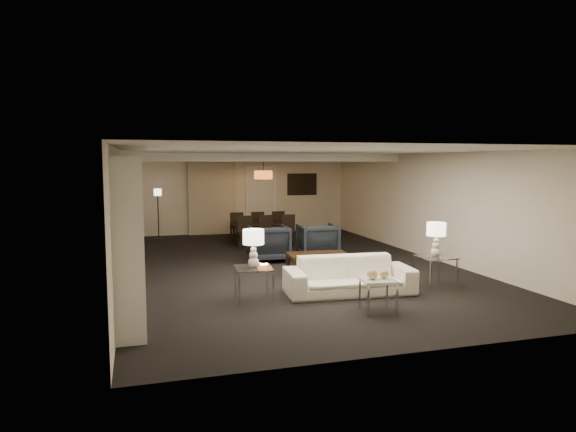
% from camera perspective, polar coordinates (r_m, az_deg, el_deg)
% --- Properties ---
extents(floor, '(11.00, 11.00, 0.00)m').
position_cam_1_polar(floor, '(11.48, -0.00, -5.47)').
color(floor, black).
rests_on(floor, ground).
extents(ceiling, '(7.00, 11.00, 0.02)m').
position_cam_1_polar(ceiling, '(11.25, -0.00, 7.11)').
color(ceiling, silver).
rests_on(ceiling, ground).
extents(wall_back, '(7.00, 0.02, 2.50)m').
position_cam_1_polar(wall_back, '(16.63, -5.40, 2.41)').
color(wall_back, beige).
rests_on(wall_back, ground).
extents(wall_front, '(7.00, 0.02, 2.50)m').
position_cam_1_polar(wall_front, '(6.26, 14.48, -3.68)').
color(wall_front, beige).
rests_on(wall_front, ground).
extents(wall_left, '(0.02, 11.00, 2.50)m').
position_cam_1_polar(wall_left, '(10.84, -18.04, 0.24)').
color(wall_left, beige).
rests_on(wall_left, ground).
extents(wall_right, '(0.02, 11.00, 2.50)m').
position_cam_1_polar(wall_right, '(12.73, 15.28, 1.14)').
color(wall_right, beige).
rests_on(wall_right, ground).
extents(ceiling_soffit, '(7.00, 4.00, 0.20)m').
position_cam_1_polar(ceiling_soffit, '(14.64, -3.92, 6.45)').
color(ceiling_soffit, silver).
rests_on(ceiling_soffit, ceiling).
extents(curtains, '(1.50, 0.12, 2.40)m').
position_cam_1_polar(curtains, '(16.40, -8.43, 2.15)').
color(curtains, beige).
rests_on(curtains, wall_back).
extents(door, '(0.90, 0.05, 2.10)m').
position_cam_1_polar(door, '(16.76, -3.02, 1.78)').
color(door, silver).
rests_on(door, wall_back).
extents(painting, '(0.95, 0.04, 0.65)m').
position_cam_1_polar(painting, '(17.10, 1.55, 3.54)').
color(painting, '#142D38').
rests_on(painting, wall_back).
extents(media_unit, '(0.38, 3.40, 2.35)m').
position_cam_1_polar(media_unit, '(8.26, -17.16, -1.97)').
color(media_unit, white).
rests_on(media_unit, wall_left).
extents(pendant_light, '(0.52, 0.52, 0.24)m').
position_cam_1_polar(pendant_light, '(14.71, -2.76, 4.58)').
color(pendant_light, '#D8591E').
rests_on(pendant_light, ceiling_soffit).
extents(sofa, '(2.27, 1.04, 0.65)m').
position_cam_1_polar(sofa, '(9.03, 6.82, -6.58)').
color(sofa, beige).
rests_on(sofa, floor).
extents(coffee_table, '(1.26, 0.79, 0.43)m').
position_cam_1_polar(coffee_table, '(10.50, 3.35, -5.35)').
color(coffee_table, black).
rests_on(coffee_table, floor).
extents(armchair_left, '(0.91, 0.93, 0.82)m').
position_cam_1_polar(armchair_left, '(11.90, -2.16, -3.05)').
color(armchair_left, black).
rests_on(armchair_left, floor).
extents(armchair_right, '(0.95, 0.97, 0.82)m').
position_cam_1_polar(armchair_right, '(12.25, 3.30, -2.80)').
color(armchair_right, black).
rests_on(armchair_right, floor).
extents(side_table_left, '(0.65, 0.65, 0.57)m').
position_cam_1_polar(side_table_left, '(8.52, -3.83, -7.58)').
color(side_table_left, white).
rests_on(side_table_left, floor).
extents(side_table_right, '(0.63, 0.63, 0.57)m').
position_cam_1_polar(side_table_right, '(9.82, 16.02, -5.98)').
color(side_table_right, white).
rests_on(side_table_right, floor).
extents(table_lamp_left, '(0.37, 0.37, 0.63)m').
position_cam_1_polar(table_lamp_left, '(8.40, -3.86, -3.62)').
color(table_lamp_left, white).
rests_on(table_lamp_left, side_table_left).
extents(table_lamp_right, '(0.37, 0.37, 0.63)m').
position_cam_1_polar(table_lamp_right, '(9.72, 16.12, -2.54)').
color(table_lamp_right, beige).
rests_on(table_lamp_right, side_table_right).
extents(marble_table, '(0.57, 0.57, 0.51)m').
position_cam_1_polar(marble_table, '(8.07, 9.94, -8.65)').
color(marble_table, white).
rests_on(marble_table, floor).
extents(gold_gourd_a, '(0.16, 0.16, 0.16)m').
position_cam_1_polar(gold_gourd_a, '(7.95, 9.33, -6.39)').
color(gold_gourd_a, tan).
rests_on(gold_gourd_a, marble_table).
extents(gold_gourd_b, '(0.14, 0.14, 0.14)m').
position_cam_1_polar(gold_gourd_b, '(8.04, 10.62, -6.35)').
color(gold_gourd_b, tan).
rests_on(gold_gourd_b, marble_table).
extents(television, '(0.98, 0.13, 0.56)m').
position_cam_1_polar(television, '(9.15, -16.89, -2.12)').
color(television, black).
rests_on(television, media_unit).
extents(vase_blue, '(0.16, 0.16, 0.17)m').
position_cam_1_polar(vase_blue, '(7.01, -17.25, -3.62)').
color(vase_blue, '#223A95').
rests_on(vase_blue, media_unit).
extents(vase_amber, '(0.17, 0.17, 0.18)m').
position_cam_1_polar(vase_amber, '(7.45, -17.33, 0.85)').
color(vase_amber, gold).
rests_on(vase_amber, media_unit).
extents(floor_speaker, '(0.17, 0.17, 1.17)m').
position_cam_1_polar(floor_speaker, '(10.27, -16.33, -3.77)').
color(floor_speaker, black).
rests_on(floor_speaker, floor).
extents(dining_table, '(1.71, 1.03, 0.58)m').
position_cam_1_polar(dining_table, '(14.40, -2.91, -1.96)').
color(dining_table, black).
rests_on(dining_table, floor).
extents(chair_nl, '(0.42, 0.42, 0.86)m').
position_cam_1_polar(chair_nl, '(13.62, -4.73, -1.84)').
color(chair_nl, black).
rests_on(chair_nl, floor).
extents(chair_nm, '(0.43, 0.43, 0.86)m').
position_cam_1_polar(chair_nm, '(13.75, -2.28, -1.75)').
color(chair_nm, black).
rests_on(chair_nm, floor).
extents(chair_nr, '(0.45, 0.45, 0.86)m').
position_cam_1_polar(chair_nr, '(13.91, 0.12, -1.65)').
color(chair_nr, black).
rests_on(chair_nr, floor).
extents(chair_fl, '(0.45, 0.45, 0.86)m').
position_cam_1_polar(chair_fl, '(14.88, -5.75, -1.18)').
color(chair_fl, black).
rests_on(chair_fl, floor).
extents(chair_fm, '(0.42, 0.42, 0.86)m').
position_cam_1_polar(chair_fm, '(15.01, -3.50, -1.10)').
color(chair_fm, black).
rests_on(chair_fm, floor).
extents(chair_fr, '(0.42, 0.42, 0.86)m').
position_cam_1_polar(chair_fr, '(15.15, -1.29, -1.03)').
color(chair_fr, black).
rests_on(chair_fr, floor).
extents(floor_lamp, '(0.26, 0.26, 1.50)m').
position_cam_1_polar(floor_lamp, '(15.66, -14.23, 0.20)').
color(floor_lamp, black).
rests_on(floor_lamp, floor).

